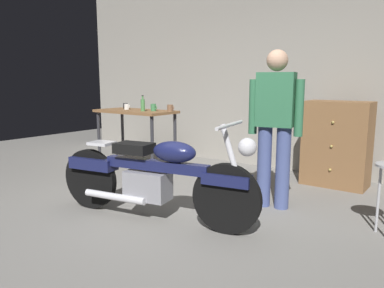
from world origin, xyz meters
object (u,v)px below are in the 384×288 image
object	(u,v)px
bottle	(143,105)
person_standing	(275,122)
wooden_dresser	(337,144)
mug_black_matte	(126,106)
mug_green_speckled	(153,107)
mug_white_ceramic	(127,107)
motorcycle	(153,175)
mug_brown_stoneware	(170,108)

from	to	relation	value
bottle	person_standing	bearing A→B (deg)	-10.73
person_standing	wooden_dresser	bearing A→B (deg)	-114.69
mug_black_matte	person_standing	bearing A→B (deg)	-11.99
wooden_dresser	mug_green_speckled	size ratio (longest dim) A/B	9.38
wooden_dresser	mug_white_ceramic	bearing A→B (deg)	-166.21
motorcycle	person_standing	distance (m)	1.39
mug_white_ceramic	bottle	world-z (taller)	bottle
person_standing	mug_green_speckled	world-z (taller)	person_standing
mug_white_ceramic	mug_brown_stoneware	distance (m)	0.78
mug_black_matte	mug_green_speckled	bearing A→B (deg)	-4.70
wooden_dresser	mug_green_speckled	world-z (taller)	wooden_dresser
wooden_dresser	mug_white_ceramic	world-z (taller)	wooden_dresser
person_standing	mug_brown_stoneware	distance (m)	2.14
motorcycle	mug_black_matte	distance (m)	2.75
wooden_dresser	bottle	distance (m)	2.81
bottle	mug_brown_stoneware	bearing A→B (deg)	38.31
mug_white_ceramic	mug_brown_stoneware	xyz separation A→B (m)	(0.76, 0.18, 0.00)
person_standing	wooden_dresser	distance (m)	1.37
motorcycle	mug_brown_stoneware	size ratio (longest dim) A/B	17.63
motorcycle	mug_brown_stoneware	distance (m)	2.21
mug_brown_stoneware	mug_black_matte	size ratio (longest dim) A/B	1.11
wooden_dresser	mug_brown_stoneware	distance (m)	2.42
person_standing	bottle	size ratio (longest dim) A/B	6.93
mug_black_matte	wooden_dresser	bearing A→B (deg)	11.69
motorcycle	mug_brown_stoneware	world-z (taller)	mug_brown_stoneware
motorcycle	wooden_dresser	size ratio (longest dim) A/B	1.97
wooden_dresser	bottle	world-z (taller)	bottle
mug_green_speckled	bottle	size ratio (longest dim) A/B	0.49
wooden_dresser	mug_white_ceramic	distance (m)	3.19
person_standing	mug_green_speckled	size ratio (longest dim) A/B	14.23
mug_white_ceramic	bottle	xyz separation A→B (m)	(0.43, -0.08, 0.05)
person_standing	mug_black_matte	distance (m)	2.97
mug_white_ceramic	mug_black_matte	world-z (taller)	mug_black_matte
person_standing	wooden_dresser	world-z (taller)	person_standing
wooden_dresser	mug_brown_stoneware	xyz separation A→B (m)	(-2.32, -0.58, 0.40)
wooden_dresser	mug_black_matte	world-z (taller)	wooden_dresser
person_standing	mug_white_ceramic	xyz separation A→B (m)	(-2.78, 0.52, 0.02)
motorcycle	person_standing	size ratio (longest dim) A/B	1.30
mug_white_ceramic	bottle	distance (m)	0.44
mug_green_speckled	bottle	distance (m)	0.17
motorcycle	mug_black_matte	xyz separation A→B (m)	(-2.13, 1.67, 0.50)
wooden_dresser	bottle	xyz separation A→B (m)	(-2.65, -0.83, 0.45)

